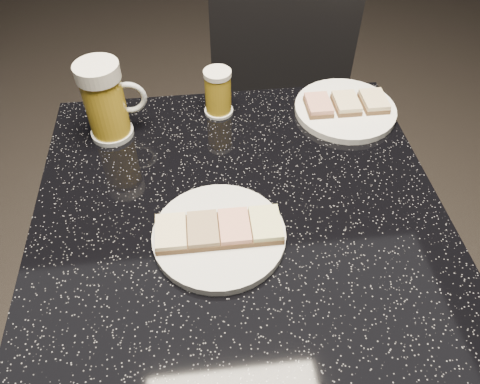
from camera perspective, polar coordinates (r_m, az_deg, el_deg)
The scene contains 9 objects.
floor at distance 1.45m, azimuth -0.00°, elevation -22.06°, with size 6.00×6.00×0.00m, color black.
plate_large at distance 0.76m, azimuth -2.56°, elevation -5.31°, with size 0.21×0.21×0.01m, color silver.
plate_small at distance 1.02m, azimuth 12.68°, elevation 9.77°, with size 0.21×0.21×0.01m, color white.
table at distance 0.99m, azimuth -0.00°, elevation -11.56°, with size 0.70×0.70×0.75m.
beer_mug at distance 0.93m, azimuth -16.04°, elevation 10.61°, with size 0.12×0.08×0.16m.
beer_tumbler at distance 0.97m, azimuth -2.69°, elevation 12.04°, with size 0.06×0.06×0.10m.
chair at distance 1.38m, azimuth 4.18°, elevation 8.70°, with size 0.50×0.50×0.87m.
canapes_on_plate_large at distance 0.74m, azimuth -2.60°, elevation -4.54°, with size 0.20×0.07×0.02m.
canapes_on_plate_small at distance 1.01m, azimuth 12.83°, elevation 10.50°, with size 0.17×0.07×0.02m.
Camera 1 is at (-0.06, -0.51, 1.36)m, focal length 35.00 mm.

